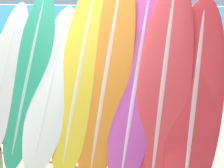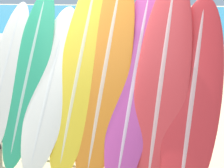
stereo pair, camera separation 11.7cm
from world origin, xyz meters
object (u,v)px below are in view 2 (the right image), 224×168
at_px(surfboard_slot_3, 80,68).
at_px(person_mid_beach, 173,30).
at_px(surfboard_slot_7, 193,96).
at_px(surfboard_slot_2, 51,87).
at_px(surfboard_slot_4, 105,73).
at_px(surfboard_slot_0, 4,79).
at_px(surfboard_slot_5, 134,82).
at_px(surfboard_slot_6, 162,82).
at_px(surfboard_slot_1, 29,74).
at_px(surfboard_rack, 88,133).
at_px(person_near_water, 169,45).

distance_m(surfboard_slot_3, person_mid_beach, 8.23).
bearing_deg(surfboard_slot_7, surfboard_slot_2, -178.50).
height_order(surfboard_slot_3, surfboard_slot_4, surfboard_slot_3).
relative_size(surfboard_slot_0, surfboard_slot_2, 1.03).
distance_m(surfboard_slot_3, surfboard_slot_5, 0.69).
height_order(surfboard_slot_2, surfboard_slot_6, surfboard_slot_6).
bearing_deg(surfboard_slot_1, surfboard_slot_0, -173.10).
relative_size(surfboard_rack, surfboard_slot_2, 1.42).
xyz_separation_m(surfboard_slot_1, person_near_water, (0.92, 4.32, -0.18)).
xyz_separation_m(person_near_water, person_mid_beach, (-0.62, 3.96, -0.04)).
height_order(surfboard_slot_3, surfboard_slot_7, surfboard_slot_3).
bearing_deg(surfboard_slot_5, person_mid_beach, 97.24).
xyz_separation_m(surfboard_slot_4, person_near_water, (-0.08, 4.27, -0.27)).
bearing_deg(surfboard_slot_3, person_near_water, 86.61).
xyz_separation_m(surfboard_slot_6, person_mid_beach, (-1.36, 8.27, -0.28)).
bearing_deg(surfboard_slot_3, surfboard_slot_0, -173.89).
relative_size(surfboard_slot_0, surfboard_slot_7, 0.96).
bearing_deg(surfboard_slot_7, surfboard_slot_1, 179.82).
xyz_separation_m(surfboard_slot_4, person_mid_beach, (-0.70, 8.23, -0.31)).
bearing_deg(surfboard_slot_7, surfboard_slot_4, 176.46).
bearing_deg(surfboard_slot_4, surfboard_slot_1, -176.86).
xyz_separation_m(surfboard_slot_1, surfboard_slot_6, (1.66, 0.02, 0.06)).
distance_m(surfboard_slot_6, person_mid_beach, 8.38).
distance_m(surfboard_slot_4, surfboard_slot_5, 0.36).
xyz_separation_m(surfboard_rack, surfboard_slot_0, (-1.19, 0.06, 0.52)).
xyz_separation_m(surfboard_slot_3, surfboard_slot_6, (0.99, -0.05, -0.05)).
relative_size(surfboard_slot_1, surfboard_slot_4, 0.92).
bearing_deg(surfboard_slot_7, surfboard_rack, -175.49).
distance_m(surfboard_slot_2, person_mid_beach, 8.34).
bearing_deg(surfboard_slot_3, surfboard_slot_4, -2.10).
xyz_separation_m(surfboard_slot_3, person_near_water, (0.25, 4.26, -0.29)).
xyz_separation_m(surfboard_slot_0, surfboard_slot_6, (2.01, 0.06, 0.15)).
distance_m(surfboard_slot_3, surfboard_slot_6, 0.99).
xyz_separation_m(surfboard_slot_2, person_near_water, (0.59, 4.37, -0.06)).
bearing_deg(surfboard_slot_3, surfboard_slot_7, -3.18).
height_order(surfboard_slot_1, surfboard_slot_6, surfboard_slot_6).
relative_size(surfboard_rack, surfboard_slot_7, 1.33).
bearing_deg(surfboard_slot_1, surfboard_slot_5, 1.52).
bearing_deg(surfboard_slot_0, surfboard_slot_2, -0.62).
xyz_separation_m(surfboard_rack, surfboard_slot_6, (0.82, 0.12, 0.67)).
xyz_separation_m(surfboard_slot_0, surfboard_slot_3, (1.02, 0.11, 0.20)).
relative_size(surfboard_slot_7, person_near_water, 1.25).
xyz_separation_m(surfboard_slot_0, surfboard_slot_2, (0.69, -0.01, -0.03)).
relative_size(surfboard_slot_0, person_mid_beach, 1.26).
relative_size(surfboard_slot_0, surfboard_slot_6, 0.87).
bearing_deg(surfboard_slot_0, surfboard_slot_5, 2.64).
bearing_deg(surfboard_slot_3, surfboard_slot_5, -2.61).
height_order(surfboard_rack, surfboard_slot_0, surfboard_slot_0).
distance_m(surfboard_slot_2, surfboard_slot_5, 1.03).
relative_size(surfboard_slot_3, surfboard_slot_5, 1.09).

